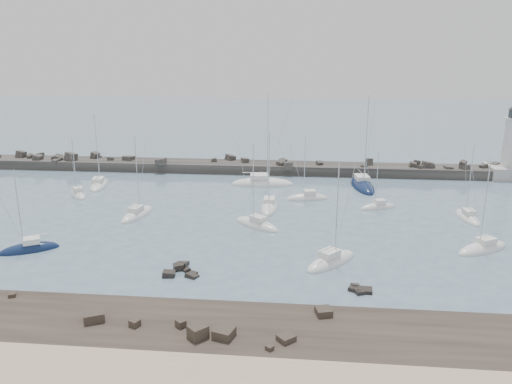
{
  "coord_description": "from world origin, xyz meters",
  "views": [
    {
      "loc": [
        8.64,
        -58.44,
        23.33
      ],
      "look_at": [
        1.7,
        12.0,
        3.2
      ],
      "focal_mm": 35.0,
      "sensor_mm": 36.0,
      "label": 1
    }
  ],
  "objects_px": {
    "sailboat_1": "(99,185)",
    "sailboat_14": "(78,195)",
    "sailboat_4": "(262,184)",
    "sailboat_5": "(257,225)",
    "sailboat_6": "(269,207)",
    "sailboat_11": "(483,249)",
    "sailboat_9": "(378,207)",
    "sailboat_13": "(307,198)",
    "sailboat_2": "(29,250)",
    "lighthouse": "(508,162)",
    "sailboat_7": "(331,262)",
    "sailboat_8": "(362,186)",
    "sailboat_3": "(137,215)",
    "sailboat_10": "(467,218)"
  },
  "relations": [
    {
      "from": "sailboat_5",
      "to": "sailboat_7",
      "type": "bearing_deg",
      "value": -50.33
    },
    {
      "from": "sailboat_4",
      "to": "sailboat_11",
      "type": "distance_m",
      "value": 40.36
    },
    {
      "from": "sailboat_2",
      "to": "sailboat_8",
      "type": "bearing_deg",
      "value": 37.99
    },
    {
      "from": "sailboat_1",
      "to": "sailboat_5",
      "type": "distance_m",
      "value": 35.2
    },
    {
      "from": "sailboat_1",
      "to": "sailboat_10",
      "type": "relative_size",
      "value": 1.21
    },
    {
      "from": "sailboat_9",
      "to": "sailboat_13",
      "type": "relative_size",
      "value": 0.85
    },
    {
      "from": "sailboat_8",
      "to": "sailboat_14",
      "type": "relative_size",
      "value": 1.66
    },
    {
      "from": "sailboat_6",
      "to": "sailboat_9",
      "type": "xyz_separation_m",
      "value": [
        16.62,
        1.58,
        -0.0
      ]
    },
    {
      "from": "sailboat_7",
      "to": "sailboat_8",
      "type": "relative_size",
      "value": 0.74
    },
    {
      "from": "sailboat_3",
      "to": "sailboat_6",
      "type": "relative_size",
      "value": 0.96
    },
    {
      "from": "sailboat_3",
      "to": "sailboat_5",
      "type": "height_order",
      "value": "sailboat_3"
    },
    {
      "from": "sailboat_3",
      "to": "sailboat_8",
      "type": "bearing_deg",
      "value": 29.45
    },
    {
      "from": "sailboat_6",
      "to": "sailboat_11",
      "type": "height_order",
      "value": "sailboat_6"
    },
    {
      "from": "sailboat_10",
      "to": "sailboat_5",
      "type": "bearing_deg",
      "value": -168.68
    },
    {
      "from": "sailboat_10",
      "to": "sailboat_14",
      "type": "bearing_deg",
      "value": 174.38
    },
    {
      "from": "sailboat_4",
      "to": "sailboat_10",
      "type": "distance_m",
      "value": 34.85
    },
    {
      "from": "sailboat_2",
      "to": "sailboat_4",
      "type": "height_order",
      "value": "sailboat_4"
    },
    {
      "from": "sailboat_8",
      "to": "sailboat_10",
      "type": "height_order",
      "value": "sailboat_8"
    },
    {
      "from": "sailboat_4",
      "to": "sailboat_14",
      "type": "relative_size",
      "value": 1.68
    },
    {
      "from": "sailboat_6",
      "to": "sailboat_11",
      "type": "relative_size",
      "value": 1.05
    },
    {
      "from": "sailboat_5",
      "to": "sailboat_2",
      "type": "bearing_deg",
      "value": -156.59
    },
    {
      "from": "sailboat_1",
      "to": "sailboat_2",
      "type": "height_order",
      "value": "sailboat_1"
    },
    {
      "from": "sailboat_2",
      "to": "sailboat_8",
      "type": "distance_m",
      "value": 54.8
    },
    {
      "from": "sailboat_1",
      "to": "sailboat_2",
      "type": "bearing_deg",
      "value": -83.17
    },
    {
      "from": "lighthouse",
      "to": "sailboat_14",
      "type": "bearing_deg",
      "value": -165.29
    },
    {
      "from": "lighthouse",
      "to": "sailboat_9",
      "type": "height_order",
      "value": "lighthouse"
    },
    {
      "from": "sailboat_7",
      "to": "sailboat_9",
      "type": "relative_size",
      "value": 1.36
    },
    {
      "from": "sailboat_5",
      "to": "sailboat_1",
      "type": "bearing_deg",
      "value": 148.69
    },
    {
      "from": "sailboat_6",
      "to": "sailboat_11",
      "type": "xyz_separation_m",
      "value": [
        27.03,
        -14.09,
        -0.0
      ]
    },
    {
      "from": "sailboat_3",
      "to": "sailboat_8",
      "type": "height_order",
      "value": "sailboat_8"
    },
    {
      "from": "sailboat_8",
      "to": "sailboat_9",
      "type": "bearing_deg",
      "value": -85.11
    },
    {
      "from": "sailboat_10",
      "to": "sailboat_9",
      "type": "bearing_deg",
      "value": 162.57
    },
    {
      "from": "sailboat_8",
      "to": "sailboat_11",
      "type": "relative_size",
      "value": 1.4
    },
    {
      "from": "sailboat_1",
      "to": "sailboat_14",
      "type": "height_order",
      "value": "sailboat_1"
    },
    {
      "from": "sailboat_4",
      "to": "lighthouse",
      "type": "bearing_deg",
      "value": 12.29
    },
    {
      "from": "sailboat_3",
      "to": "sailboat_5",
      "type": "distance_m",
      "value": 18.06
    },
    {
      "from": "sailboat_4",
      "to": "sailboat_5",
      "type": "distance_m",
      "value": 21.94
    },
    {
      "from": "sailboat_11",
      "to": "sailboat_10",
      "type": "bearing_deg",
      "value": 81.72
    },
    {
      "from": "sailboat_5",
      "to": "sailboat_6",
      "type": "height_order",
      "value": "sailboat_6"
    },
    {
      "from": "sailboat_14",
      "to": "sailboat_7",
      "type": "bearing_deg",
      "value": -30.07
    },
    {
      "from": "sailboat_11",
      "to": "sailboat_8",
      "type": "bearing_deg",
      "value": 112.19
    },
    {
      "from": "sailboat_6",
      "to": "sailboat_11",
      "type": "distance_m",
      "value": 30.48
    },
    {
      "from": "sailboat_3",
      "to": "sailboat_5",
      "type": "relative_size",
      "value": 1.02
    },
    {
      "from": "sailboat_10",
      "to": "sailboat_6",
      "type": "bearing_deg",
      "value": 175.57
    },
    {
      "from": "sailboat_6",
      "to": "sailboat_7",
      "type": "bearing_deg",
      "value": -66.77
    },
    {
      "from": "sailboat_11",
      "to": "sailboat_3",
      "type": "bearing_deg",
      "value": 169.37
    },
    {
      "from": "sailboat_1",
      "to": "sailboat_5",
      "type": "height_order",
      "value": "sailboat_1"
    },
    {
      "from": "lighthouse",
      "to": "sailboat_3",
      "type": "distance_m",
      "value": 69.0
    },
    {
      "from": "sailboat_10",
      "to": "sailboat_11",
      "type": "relative_size",
      "value": 0.92
    },
    {
      "from": "sailboat_11",
      "to": "sailboat_14",
      "type": "height_order",
      "value": "sailboat_11"
    }
  ]
}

